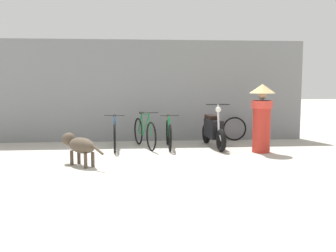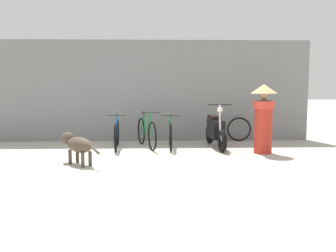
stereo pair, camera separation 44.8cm
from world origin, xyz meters
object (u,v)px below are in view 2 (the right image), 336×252
object	(u,v)px
motorcycle	(216,131)
stray_dog	(77,144)
bicycle_0	(117,134)
person_in_robes	(263,115)
spare_tire_left	(239,129)
bicycle_1	(146,132)
bicycle_2	(171,134)

from	to	relation	value
motorcycle	stray_dog	distance (m)	3.62
bicycle_0	motorcycle	world-z (taller)	motorcycle
person_in_robes	spare_tire_left	size ratio (longest dim) A/B	2.37
bicycle_1	stray_dog	size ratio (longest dim) A/B	1.75
bicycle_2	stray_dog	distance (m)	2.74
bicycle_0	bicycle_1	size ratio (longest dim) A/B	0.97
motorcycle	spare_tire_left	size ratio (longest dim) A/B	2.85
bicycle_0	motorcycle	size ratio (longest dim) A/B	0.88
stray_dog	bicycle_1	bearing A→B (deg)	-76.64
bicycle_1	spare_tire_left	distance (m)	2.73
bicycle_2	spare_tire_left	world-z (taller)	bicycle_2
bicycle_1	bicycle_2	xyz separation A→B (m)	(0.60, -0.09, -0.03)
bicycle_0	spare_tire_left	xyz separation A→B (m)	(3.28, 1.12, -0.02)
motorcycle	stray_dog	world-z (taller)	motorcycle
motorcycle	bicycle_0	bearing A→B (deg)	-93.16
motorcycle	person_in_robes	size ratio (longest dim) A/B	1.20
person_in_robes	spare_tire_left	bearing A→B (deg)	-110.45
bicycle_2	motorcycle	bearing A→B (deg)	91.57
bicycle_0	spare_tire_left	bearing A→B (deg)	106.16
bicycle_0	stray_dog	distance (m)	1.98
bicycle_1	bicycle_2	distance (m)	0.61
spare_tire_left	bicycle_1	bearing A→B (deg)	-159.07
bicycle_2	person_in_robes	xyz separation A→B (m)	(2.09, -0.80, 0.54)
bicycle_0	bicycle_2	bearing A→B (deg)	89.47
stray_dog	spare_tire_left	size ratio (longest dim) A/B	1.48
motorcycle	stray_dog	xyz separation A→B (m)	(-3.06, -1.93, -0.02)
stray_dog	spare_tire_left	xyz separation A→B (m)	(3.88, 3.00, -0.07)
motorcycle	bicycle_2	bearing A→B (deg)	-94.42
spare_tire_left	bicycle_0	bearing A→B (deg)	-161.21
bicycle_0	bicycle_2	world-z (taller)	bicycle_0
bicycle_1	motorcycle	xyz separation A→B (m)	(1.72, -0.10, 0.05)
bicycle_1	stray_dog	bearing A→B (deg)	-48.80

